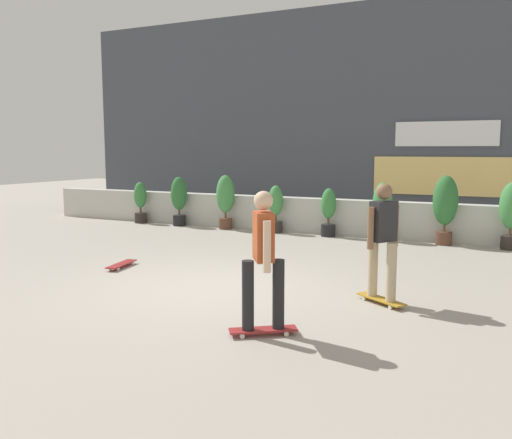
{
  "coord_description": "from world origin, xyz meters",
  "views": [
    {
      "loc": [
        4.16,
        -7.21,
        2.16
      ],
      "look_at": [
        0.0,
        1.5,
        0.9
      ],
      "focal_mm": 37.71,
      "sensor_mm": 36.0,
      "label": 1
    }
  ],
  "objects_px": {
    "potted_plant_5": "(382,208)",
    "potted_plant_3": "(276,207)",
    "potted_plant_0": "(140,201)",
    "potted_plant_7": "(511,211)",
    "potted_plant_4": "(329,211)",
    "potted_plant_6": "(445,204)",
    "potted_plant_2": "(225,198)",
    "skateboard_near_camera": "(122,264)",
    "skater_mid_plaza": "(263,256)",
    "potted_plant_1": "(179,198)",
    "skater_foreground": "(383,238)"
  },
  "relations": [
    {
      "from": "potted_plant_3",
      "to": "skateboard_near_camera",
      "type": "distance_m",
      "value": 5.19
    },
    {
      "from": "potted_plant_1",
      "to": "potted_plant_7",
      "type": "relative_size",
      "value": 0.95
    },
    {
      "from": "potted_plant_0",
      "to": "potted_plant_1",
      "type": "bearing_deg",
      "value": -0.0
    },
    {
      "from": "potted_plant_4",
      "to": "skateboard_near_camera",
      "type": "bearing_deg",
      "value": -114.67
    },
    {
      "from": "potted_plant_7",
      "to": "skateboard_near_camera",
      "type": "xyz_separation_m",
      "value": [
        -6.44,
        -5.07,
        -0.79
      ]
    },
    {
      "from": "potted_plant_7",
      "to": "potted_plant_1",
      "type": "bearing_deg",
      "value": 180.0
    },
    {
      "from": "potted_plant_4",
      "to": "potted_plant_0",
      "type": "bearing_deg",
      "value": 180.0
    },
    {
      "from": "potted_plant_3",
      "to": "potted_plant_4",
      "type": "xyz_separation_m",
      "value": [
        1.43,
        0.0,
        -0.03
      ]
    },
    {
      "from": "potted_plant_1",
      "to": "potted_plant_3",
      "type": "height_order",
      "value": "potted_plant_1"
    },
    {
      "from": "potted_plant_2",
      "to": "potted_plant_7",
      "type": "distance_m",
      "value": 7.03
    },
    {
      "from": "skateboard_near_camera",
      "to": "skater_mid_plaza",
      "type": "bearing_deg",
      "value": -29.24
    },
    {
      "from": "potted_plant_0",
      "to": "potted_plant_7",
      "type": "distance_m",
      "value": 9.89
    },
    {
      "from": "potted_plant_0",
      "to": "potted_plant_1",
      "type": "relative_size",
      "value": 0.87
    },
    {
      "from": "skateboard_near_camera",
      "to": "potted_plant_6",
      "type": "bearing_deg",
      "value": 44.95
    },
    {
      "from": "potted_plant_4",
      "to": "skater_mid_plaza",
      "type": "bearing_deg",
      "value": -77.93
    },
    {
      "from": "potted_plant_0",
      "to": "potted_plant_1",
      "type": "distance_m",
      "value": 1.37
    },
    {
      "from": "potted_plant_0",
      "to": "skateboard_near_camera",
      "type": "relative_size",
      "value": 1.47
    },
    {
      "from": "potted_plant_7",
      "to": "potted_plant_5",
      "type": "bearing_deg",
      "value": 180.0
    },
    {
      "from": "potted_plant_0",
      "to": "potted_plant_6",
      "type": "bearing_deg",
      "value": 0.0
    },
    {
      "from": "potted_plant_5",
      "to": "skater_mid_plaza",
      "type": "relative_size",
      "value": 0.82
    },
    {
      "from": "potted_plant_2",
      "to": "potted_plant_7",
      "type": "height_order",
      "value": "potted_plant_2"
    },
    {
      "from": "potted_plant_0",
      "to": "potted_plant_4",
      "type": "relative_size",
      "value": 1.0
    },
    {
      "from": "potted_plant_3",
      "to": "potted_plant_7",
      "type": "height_order",
      "value": "potted_plant_7"
    },
    {
      "from": "potted_plant_2",
      "to": "potted_plant_4",
      "type": "relative_size",
      "value": 1.22
    },
    {
      "from": "potted_plant_6",
      "to": "potted_plant_5",
      "type": "bearing_deg",
      "value": -180.0
    },
    {
      "from": "potted_plant_5",
      "to": "potted_plant_3",
      "type": "bearing_deg",
      "value": 180.0
    },
    {
      "from": "potted_plant_4",
      "to": "potted_plant_6",
      "type": "xyz_separation_m",
      "value": [
        2.75,
        0.0,
        0.29
      ]
    },
    {
      "from": "skater_foreground",
      "to": "skater_mid_plaza",
      "type": "distance_m",
      "value": 2.12
    },
    {
      "from": "skater_foreground",
      "to": "skateboard_near_camera",
      "type": "height_order",
      "value": "skater_foreground"
    },
    {
      "from": "potted_plant_1",
      "to": "potted_plant_4",
      "type": "xyz_separation_m",
      "value": [
        4.43,
        0.0,
        -0.15
      ]
    },
    {
      "from": "potted_plant_5",
      "to": "skateboard_near_camera",
      "type": "bearing_deg",
      "value": -125.82
    },
    {
      "from": "potted_plant_0",
      "to": "potted_plant_4",
      "type": "bearing_deg",
      "value": 0.0
    },
    {
      "from": "skater_foreground",
      "to": "potted_plant_0",
      "type": "bearing_deg",
      "value": 147.14
    },
    {
      "from": "potted_plant_1",
      "to": "skater_mid_plaza",
      "type": "distance_m",
      "value": 9.39
    },
    {
      "from": "skater_mid_plaza",
      "to": "potted_plant_5",
      "type": "bearing_deg",
      "value": 91.72
    },
    {
      "from": "potted_plant_1",
      "to": "potted_plant_3",
      "type": "distance_m",
      "value": 2.99
    },
    {
      "from": "potted_plant_6",
      "to": "potted_plant_3",
      "type": "bearing_deg",
      "value": 180.0
    },
    {
      "from": "potted_plant_0",
      "to": "potted_plant_4",
      "type": "distance_m",
      "value": 5.78
    },
    {
      "from": "potted_plant_0",
      "to": "skater_mid_plaza",
      "type": "relative_size",
      "value": 0.71
    },
    {
      "from": "skateboard_near_camera",
      "to": "potted_plant_7",
      "type": "bearing_deg",
      "value": 38.24
    },
    {
      "from": "potted_plant_5",
      "to": "potted_plant_6",
      "type": "relative_size",
      "value": 0.87
    },
    {
      "from": "potted_plant_0",
      "to": "potted_plant_7",
      "type": "height_order",
      "value": "potted_plant_7"
    },
    {
      "from": "potted_plant_3",
      "to": "potted_plant_6",
      "type": "xyz_separation_m",
      "value": [
        4.19,
        0.0,
        0.26
      ]
    },
    {
      "from": "potted_plant_0",
      "to": "skateboard_near_camera",
      "type": "xyz_separation_m",
      "value": [
        3.45,
        -5.07,
        -0.58
      ]
    },
    {
      "from": "potted_plant_2",
      "to": "potted_plant_6",
      "type": "bearing_deg",
      "value": 0.0
    },
    {
      "from": "potted_plant_0",
      "to": "potted_plant_2",
      "type": "bearing_deg",
      "value": 0.0
    },
    {
      "from": "skater_mid_plaza",
      "to": "skateboard_near_camera",
      "type": "xyz_separation_m",
      "value": [
        -3.88,
        2.17,
        -0.88
      ]
    },
    {
      "from": "potted_plant_7",
      "to": "skater_foreground",
      "type": "height_order",
      "value": "skater_foreground"
    },
    {
      "from": "potted_plant_3",
      "to": "potted_plant_0",
      "type": "bearing_deg",
      "value": 180.0
    },
    {
      "from": "potted_plant_0",
      "to": "potted_plant_2",
      "type": "height_order",
      "value": "potted_plant_2"
    }
  ]
}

